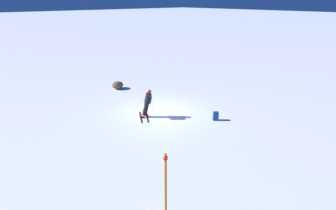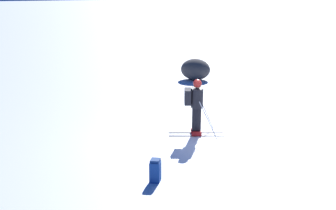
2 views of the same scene
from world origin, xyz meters
The scene contains 5 objects.
ground_plane centered at (0.00, 0.00, 0.00)m, with size 300.00×300.00×0.00m, color white.
skier centered at (0.98, 0.13, 0.92)m, with size 1.44×1.60×1.69m.
spare_backpack centered at (-1.63, 3.00, 0.24)m, with size 0.37×0.36×0.50m.
exposed_boulder_1 centered at (-0.46, -5.48, 0.28)m, with size 0.87×0.74×0.57m, color brown.
trail_marker centered at (4.97, 6.31, 1.19)m, with size 0.13×0.13×2.18m.
Camera 1 is at (9.22, 11.22, 6.33)m, focal length 28.00 mm.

